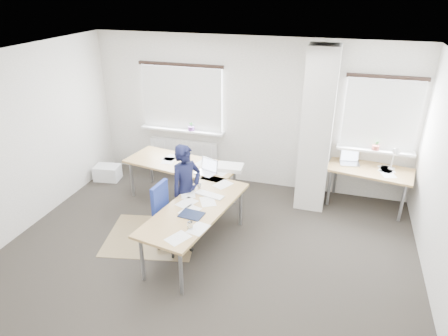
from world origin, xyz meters
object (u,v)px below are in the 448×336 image
(desk_side, at_px, (370,171))
(person, at_px, (187,190))
(task_chair, at_px, (173,231))
(desk_main, at_px, (191,185))

(desk_side, xyz_separation_m, person, (-2.73, -1.62, 0.05))
(task_chair, distance_m, person, 0.66)
(desk_main, bearing_deg, desk_side, 36.35)
(desk_main, xyz_separation_m, person, (0.03, -0.25, 0.04))
(desk_main, height_order, task_chair, task_chair)
(desk_side, height_order, task_chair, desk_side)
(desk_side, bearing_deg, desk_main, -143.65)
(task_chair, bearing_deg, desk_side, 43.00)
(desk_main, height_order, desk_side, desk_side)
(desk_main, height_order, person, person)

